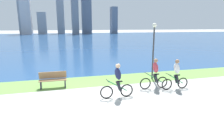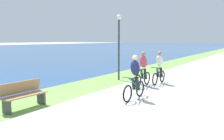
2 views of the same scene
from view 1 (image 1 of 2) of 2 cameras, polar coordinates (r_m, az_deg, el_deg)
name	(u,v)px [view 1 (image 1 of 2)]	position (r m, az deg, el deg)	size (l,w,h in m)	color
ground_plane	(86,99)	(9.41, -7.63, -8.48)	(300.00, 300.00, 0.00)	#9E9E99
grass_strip_bayside	(80,82)	(12.19, -9.54, -3.52)	(120.00, 2.40, 0.01)	#6B9947
bay_water_surface	(63,39)	(54.29, -14.35, 8.92)	(300.00, 82.65, 0.00)	navy
cyclist_lead	(118,81)	(9.25, 1.65, -3.28)	(1.65, 0.52, 1.68)	black
cyclist_trailing	(155,74)	(10.86, 12.54, -1.13)	(1.67, 0.52, 1.69)	black
cyclist_distant_rear	(176,74)	(11.06, 18.38, -1.26)	(1.61, 0.52, 1.66)	black
bench_near_path	(53,80)	(11.37, -17.01, -2.78)	(1.50, 0.47, 0.90)	olive
lamppost_tall	(154,43)	(12.62, 12.19, 7.90)	(0.28, 0.28, 3.58)	#38383D
city_skyline_far_shore	(58,10)	(87.86, -15.64, 16.63)	(41.64, 12.25, 24.79)	#8C939E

